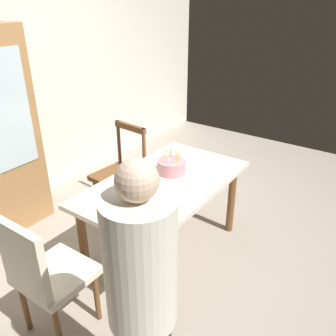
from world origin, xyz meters
name	(u,v)px	position (x,y,z in m)	size (l,w,h in m)	color
ground	(165,252)	(0.00, 0.00, 0.00)	(6.40, 6.40, 0.00)	#9E9384
back_wall	(16,82)	(0.00, 1.85, 1.30)	(6.40, 0.10, 2.60)	silver
dining_table	(165,191)	(0.00, 0.00, 0.63)	(1.48, 0.85, 0.73)	beige
birthday_cake	(171,167)	(0.14, 0.03, 0.80)	(0.28, 0.28, 0.20)	silver
plate_near_celebrant	(153,210)	(-0.41, -0.19, 0.74)	(0.22, 0.22, 0.01)	white
plate_far_side	(141,178)	(-0.07, 0.19, 0.74)	(0.22, 0.22, 0.01)	white
fork_near_celebrant	(140,222)	(-0.57, -0.20, 0.74)	(0.18, 0.02, 0.01)	silver
fork_far_side	(129,186)	(-0.23, 0.18, 0.74)	(0.18, 0.02, 0.01)	silver
fork_near_guest	(201,173)	(0.28, -0.18, 0.74)	(0.18, 0.02, 0.01)	silver
chair_spindle_back	(120,175)	(0.26, 0.74, 0.46)	(0.47, 0.47, 0.95)	brown
chair_upholstered	(43,273)	(-1.13, 0.13, 0.53)	(0.45, 0.44, 0.95)	beige
person_celebrant	(142,296)	(-1.18, -0.72, 0.89)	(0.32, 0.32, 1.57)	#262328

